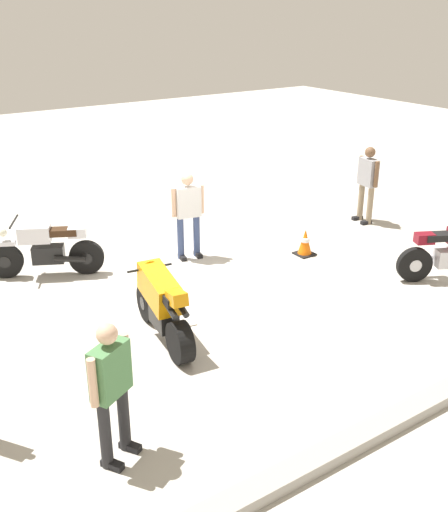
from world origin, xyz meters
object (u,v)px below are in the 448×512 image
Objects in this scene: motorcycle_orange_sportbike at (162,303)px; person_in_white_shirt at (188,210)px; person_in_green_shirt at (111,384)px; person_in_gray_shirt at (368,179)px; traffic_cone at (305,242)px; motorcycle_silver_cruiser at (46,249)px.

person_in_white_shirt is (-1.96, -2.49, 0.38)m from motorcycle_orange_sportbike.
person_in_green_shirt is 8.98m from person_in_gray_shirt.
person_in_white_shirt is at bearing -31.27° from traffic_cone.
person_in_green_shirt is at bearing 36.48° from person_in_gray_shirt.
person_in_green_shirt reaches higher than traffic_cone.
person_in_gray_shirt is 2.65m from traffic_cone.
traffic_cone is at bearing 91.87° from person_in_green_shirt.
person_in_green_shirt reaches higher than motorcycle_orange_sportbike.
motorcycle_orange_sportbike is at bearing 18.20° from traffic_cone.
person_in_green_shirt is (3.63, 4.45, -0.02)m from person_in_white_shirt.
motorcycle_silver_cruiser is 1.13× the size of person_in_white_shirt.
motorcycle_silver_cruiser is 7.12m from person_in_gray_shirt.
traffic_cone is at bearing -175.19° from motorcycle_silver_cruiser.
motorcycle_orange_sportbike is 6.70m from person_in_gray_shirt.
person_in_gray_shirt is (-7.01, 1.18, 0.47)m from motorcycle_silver_cruiser.
motorcycle_orange_sportbike is at bearing -27.56° from person_in_white_shirt.
person_in_gray_shirt reaches higher than motorcycle_silver_cruiser.
motorcycle_orange_sportbike is 1.17× the size of person_in_green_shirt.
person_in_gray_shirt reaches higher than motorcycle_orange_sportbike.
person_in_gray_shirt is at bearing 94.72° from person_in_white_shirt.
motorcycle_orange_sportbike is 1.03× the size of motorcycle_silver_cruiser.
person_in_gray_shirt is at bearing 88.08° from person_in_green_shirt.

